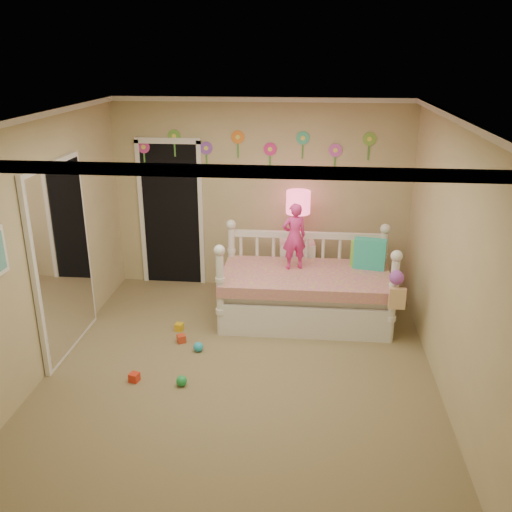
# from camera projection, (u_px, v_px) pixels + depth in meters

# --- Properties ---
(floor) EXTENTS (4.00, 4.50, 0.01)m
(floor) POSITION_uv_depth(u_px,v_px,m) (241.00, 368.00, 5.86)
(floor) COLOR #7F684C
(floor) RESTS_ON ground
(ceiling) EXTENTS (4.00, 4.50, 0.01)m
(ceiling) POSITION_uv_depth(u_px,v_px,m) (238.00, 117.00, 4.95)
(ceiling) COLOR white
(ceiling) RESTS_ON floor
(back_wall) EXTENTS (4.00, 0.01, 2.60)m
(back_wall) POSITION_uv_depth(u_px,v_px,m) (261.00, 196.00, 7.50)
(back_wall) COLOR tan
(back_wall) RESTS_ON floor
(left_wall) EXTENTS (0.01, 4.50, 2.60)m
(left_wall) POSITION_uv_depth(u_px,v_px,m) (43.00, 246.00, 5.59)
(left_wall) COLOR tan
(left_wall) RESTS_ON floor
(right_wall) EXTENTS (0.01, 4.50, 2.60)m
(right_wall) POSITION_uv_depth(u_px,v_px,m) (450.00, 260.00, 5.22)
(right_wall) COLOR tan
(right_wall) RESTS_ON floor
(crown_molding) EXTENTS (4.00, 4.50, 0.06)m
(crown_molding) POSITION_uv_depth(u_px,v_px,m) (238.00, 120.00, 4.96)
(crown_molding) COLOR white
(crown_molding) RESTS_ON ceiling
(daybed) EXTENTS (2.08, 1.13, 1.12)m
(daybed) POSITION_uv_depth(u_px,v_px,m) (306.00, 277.00, 6.74)
(daybed) COLOR white
(daybed) RESTS_ON floor
(pillow_turquoise) EXTENTS (0.40, 0.20, 0.38)m
(pillow_turquoise) POSITION_uv_depth(u_px,v_px,m) (370.00, 254.00, 6.78)
(pillow_turquoise) COLOR #23B28D
(pillow_turquoise) RESTS_ON daybed
(pillow_lime) EXTENTS (0.37, 0.19, 0.33)m
(pillow_lime) POSITION_uv_depth(u_px,v_px,m) (365.00, 254.00, 6.86)
(pillow_lime) COLOR #79E345
(pillow_lime) RESTS_ON daybed
(child) EXTENTS (0.35, 0.29, 0.83)m
(child) POSITION_uv_depth(u_px,v_px,m) (294.00, 236.00, 6.71)
(child) COLOR #F03699
(child) RESTS_ON daybed
(nightstand) EXTENTS (0.49, 0.39, 0.77)m
(nightstand) POSITION_uv_depth(u_px,v_px,m) (296.00, 269.00, 7.49)
(nightstand) COLOR white
(nightstand) RESTS_ON floor
(table_lamp) EXTENTS (0.31, 0.31, 0.69)m
(table_lamp) POSITION_uv_depth(u_px,v_px,m) (298.00, 209.00, 7.20)
(table_lamp) COLOR #D11B5B
(table_lamp) RESTS_ON nightstand
(closet_doorway) EXTENTS (0.90, 0.04, 2.07)m
(closet_doorway) POSITION_uv_depth(u_px,v_px,m) (171.00, 213.00, 7.69)
(closet_doorway) COLOR black
(closet_doorway) RESTS_ON back_wall
(flower_decals) EXTENTS (3.40, 0.02, 0.50)m
(flower_decals) POSITION_uv_depth(u_px,v_px,m) (254.00, 149.00, 7.27)
(flower_decals) COLOR #B2668C
(flower_decals) RESTS_ON back_wall
(mirror_closet) EXTENTS (0.07, 1.30, 2.10)m
(mirror_closet) POSITION_uv_depth(u_px,v_px,m) (63.00, 259.00, 5.95)
(mirror_closet) COLOR white
(mirror_closet) RESTS_ON left_wall
(hanging_bag) EXTENTS (0.20, 0.16, 0.36)m
(hanging_bag) POSITION_uv_depth(u_px,v_px,m) (396.00, 291.00, 6.06)
(hanging_bag) COLOR beige
(hanging_bag) RESTS_ON daybed
(toy_scatter) EXTENTS (1.13, 1.47, 0.11)m
(toy_scatter) POSITION_uv_depth(u_px,v_px,m) (170.00, 350.00, 6.11)
(toy_scatter) COLOR #996666
(toy_scatter) RESTS_ON floor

